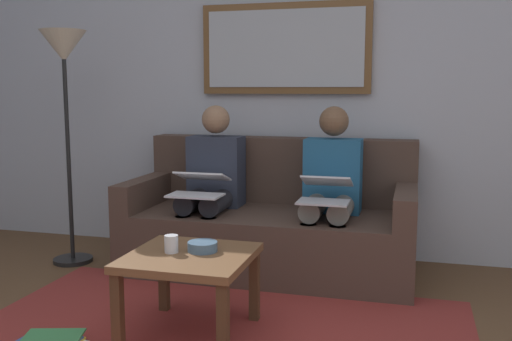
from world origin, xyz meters
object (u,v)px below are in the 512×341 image
laptop_silver (325,190)px  cup (171,244)px  bowl (203,247)px  coffee_table (190,266)px  laptop_white (199,184)px  standing_lamp (65,72)px  person_left (331,187)px  couch (272,224)px  person_right (212,181)px  framed_mirror (285,49)px

laptop_silver → cup: bearing=54.8°
cup → bowl: bearing=-156.6°
coffee_table → bowl: bearing=-129.9°
laptop_white → cup: bearing=102.1°
laptop_white → standing_lamp: standing_lamp is taller
standing_lamp → coffee_table: bearing=143.9°
person_left → laptop_white: bearing=16.0°
coffee_table → laptop_white: laptop_white is taller
bowl → standing_lamp: 1.86m
laptop_white → person_left: bearing=-164.0°
bowl → laptop_white: 0.93m
bowl → couch: bearing=-94.0°
person_left → person_right: bearing=0.0°
couch → framed_mirror: 1.30m
framed_mirror → coffee_table: size_ratio=2.07×
coffee_table → standing_lamp: size_ratio=0.37×
person_right → laptop_white: bearing=90.0°
laptop_silver → person_right: person_right is taller
standing_lamp → laptop_silver: bearing=178.8°
coffee_table → cup: cup is taller
cup → standing_lamp: (1.21, -0.95, 0.90)m
coffee_table → person_right: 1.21m
person_left → laptop_silver: person_left is taller
laptop_white → coffee_table: bearing=107.8°
person_left → coffee_table: bearing=64.4°
framed_mirror → coffee_table: bearing=85.4°
person_left → standing_lamp: size_ratio=0.69×
cup → person_left: size_ratio=0.08×
person_right → couch: bearing=-170.8°
cup → coffee_table: bearing=-177.2°
couch → person_left: person_left is taller
couch → laptop_white: couch is taller
bowl → laptop_white: size_ratio=0.44×
framed_mirror → person_right: bearing=47.4°
coffee_table → person_left: person_left is taller
coffee_table → bowl: size_ratio=4.01×
coffee_table → standing_lamp: (1.30, -0.95, 1.01)m
person_left → laptop_silver: bearing=90.0°
laptop_silver → standing_lamp: standing_lamp is taller
laptop_silver → standing_lamp: 2.00m
person_right → framed_mirror: bearing=-132.6°
framed_mirror → coffee_table: (0.13, 1.61, -1.18)m
coffee_table → person_right: size_ratio=0.54×
framed_mirror → cup: 1.95m
framed_mirror → person_left: 1.13m
bowl → person_left: person_left is taller
couch → person_right: bearing=9.2°
coffee_table → standing_lamp: standing_lamp is taller
coffee_table → person_right: person_right is taller
coffee_table → bowl: 0.12m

